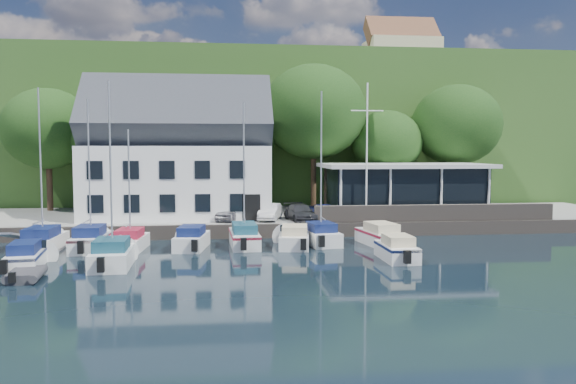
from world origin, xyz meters
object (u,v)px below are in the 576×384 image
(car_blue, at_px, (325,211))
(boat_r2_1, at_px, (111,179))
(car_dgrey, at_px, (300,213))
(boat_r1_6, at_px, (321,176))
(boat_r1_4, at_px, (244,174))
(club_pavilion, at_px, (403,189))
(boat_r1_2, at_px, (129,184))
(boat_r2_4, at_px, (397,247))
(boat_r1_1, at_px, (89,173))
(dinghy_1, at_px, (26,273))
(boat_r1_5, at_px, (294,236))
(boat_r2_0, at_px, (26,255))
(boat_r1_7, at_px, (380,234))
(car_white, at_px, (270,212))
(harbor_building, at_px, (179,161))
(boat_r1_0, at_px, (41,174))
(boat_r1_3, at_px, (192,237))
(flagpole, at_px, (367,152))
(car_silver, at_px, (230,212))

(car_blue, relative_size, boat_r2_1, 0.37)
(car_dgrey, bearing_deg, boat_r1_6, -89.34)
(boat_r1_4, bearing_deg, car_blue, 39.36)
(club_pavilion, xyz_separation_m, boat_r2_1, (-20.36, -13.75, 1.65))
(boat_r1_2, relative_size, boat_r2_4, 1.60)
(boat_r1_1, bearing_deg, dinghy_1, -99.63)
(boat_r1_5, relative_size, boat_r2_0, 0.96)
(boat_r1_7, bearing_deg, car_blue, 103.27)
(car_white, height_order, boat_r1_1, boat_r1_1)
(car_blue, xyz_separation_m, boat_r1_5, (-3.11, -6.36, -0.88))
(harbor_building, height_order, boat_r1_6, harbor_building)
(boat_r1_6, height_order, boat_r2_4, boat_r1_6)
(boat_r1_7, relative_size, boat_r2_1, 0.68)
(harbor_building, xyz_separation_m, boat_r1_2, (-2.27, -9.24, -1.21))
(harbor_building, distance_m, boat_r1_1, 10.21)
(car_blue, relative_size, boat_r2_0, 0.59)
(boat_r1_0, height_order, boat_r1_3, boat_r1_0)
(flagpole, relative_size, boat_r2_1, 1.08)
(boat_r1_1, height_order, boat_r1_2, boat_r1_1)
(car_blue, bearing_deg, car_silver, 170.18)
(car_silver, height_order, boat_r1_4, boat_r1_4)
(harbor_building, bearing_deg, boat_r1_1, -117.37)
(club_pavilion, bearing_deg, boat_r1_2, -156.68)
(boat_r2_0, distance_m, boat_r2_1, 5.95)
(harbor_building, bearing_deg, boat_r1_4, -60.72)
(flagpole, distance_m, boat_r2_4, 11.38)
(club_pavilion, height_order, boat_r2_4, club_pavilion)
(car_silver, distance_m, boat_r1_3, 6.63)
(car_silver, xyz_separation_m, boat_r1_0, (-11.47, -6.16, 3.11))
(boat_r1_1, bearing_deg, boat_r1_3, -1.97)
(car_silver, height_order, car_white, car_silver)
(boat_r1_5, relative_size, boat_r1_6, 0.62)
(boat_r1_1, bearing_deg, boat_r1_2, -5.12)
(boat_r1_1, distance_m, boat_r2_4, 19.11)
(car_white, distance_m, boat_r1_6, 6.72)
(boat_r1_7, distance_m, dinghy_1, 21.11)
(boat_r1_7, relative_size, dinghy_1, 2.31)
(car_dgrey, relative_size, boat_r1_2, 0.51)
(boat_r1_7, xyz_separation_m, boat_r2_4, (-0.43, -4.97, -0.02))
(boat_r1_4, xyz_separation_m, boat_r1_7, (8.87, -0.54, -3.91))
(boat_r1_7, bearing_deg, boat_r1_4, 167.25)
(boat_r2_0, bearing_deg, boat_r1_3, 22.94)
(boat_r1_1, bearing_deg, boat_r1_6, 1.23)
(boat_r1_7, bearing_deg, car_silver, 138.76)
(flagpole, xyz_separation_m, boat_r1_2, (-16.29, -5.13, -1.92))
(boat_r1_2, bearing_deg, boat_r2_4, -13.93)
(car_white, xyz_separation_m, boat_r1_4, (-2.09, -5.39, 3.05))
(boat_r1_5, xyz_separation_m, boat_r2_0, (-14.80, -4.90, 0.01))
(boat_r1_3, relative_size, boat_r1_7, 0.88)
(boat_r2_1, bearing_deg, boat_r2_4, -2.10)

